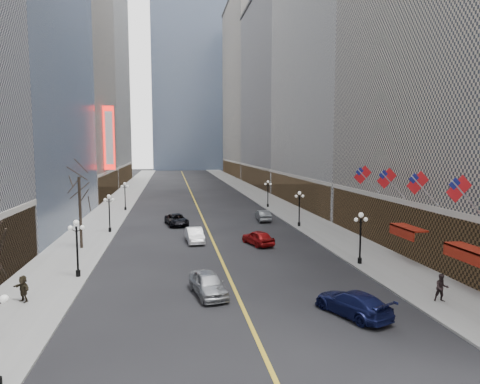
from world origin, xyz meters
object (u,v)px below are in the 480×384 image
object	(u,v)px
streetlamp_west_1	(77,242)
car_nb_far	(177,220)
car_sb_mid	(258,238)
streetlamp_east_3	(268,191)
car_sb_far	(263,216)
car_nb_near	(208,284)
streetlamp_east_2	(299,205)
car_sb_near	(353,303)
streetlamp_east_1	(361,232)
car_nb_mid	(195,235)
streetlamp_west_3	(125,193)
streetlamp_west_2	(109,209)

from	to	relation	value
streetlamp_west_1	car_nb_far	distance (m)	23.37
car_sb_mid	streetlamp_east_3	bearing A→B (deg)	-122.95
streetlamp_west_1	car_sb_far	size ratio (longest dim) A/B	0.98
streetlamp_west_1	car_nb_near	bearing A→B (deg)	-29.49
streetlamp_east_2	car_nb_far	bearing A→B (deg)	166.13
car_sb_near	streetlamp_west_1	bearing A→B (deg)	-52.84
car_sb_mid	streetlamp_east_1	bearing A→B (deg)	110.82
car_nb_mid	car_sb_near	size ratio (longest dim) A/B	0.90
car_nb_mid	car_nb_far	world-z (taller)	car_nb_mid
streetlamp_east_1	car_sb_mid	world-z (taller)	streetlamp_east_1
streetlamp_east_3	car_sb_near	xyz separation A→B (m)	(-5.34, -46.53, -2.14)
car_nb_near	car_sb_mid	distance (m)	15.99
streetlamp_west_3	car_sb_far	bearing A→B (deg)	-32.34
streetlamp_east_1	streetlamp_east_3	xyz separation A→B (m)	(0.00, 36.00, 0.00)
streetlamp_east_1	car_sb_mid	bearing A→B (deg)	128.71
streetlamp_east_2	car_sb_near	bearing A→B (deg)	-100.60
streetlamp_east_3	streetlamp_west_2	world-z (taller)	same
car_nb_near	car_sb_mid	bearing A→B (deg)	54.93
streetlamp_west_2	car_nb_near	xyz separation A→B (m)	(9.80, -23.54, -2.08)
car_nb_near	car_sb_near	xyz separation A→B (m)	(8.46, -4.99, -0.06)
streetlamp_west_3	car_sb_near	distance (m)	50.03
car_sb_near	car_sb_far	bearing A→B (deg)	-115.83
streetlamp_east_2	car_nb_mid	size ratio (longest dim) A/B	0.95
streetlamp_west_2	car_sb_mid	world-z (taller)	streetlamp_west_2
car_nb_far	streetlamp_east_3	bearing A→B (deg)	31.66
streetlamp_west_3	car_nb_near	distance (m)	42.73
streetlamp_west_3	streetlamp_east_2	bearing A→B (deg)	-37.33
streetlamp_east_2	streetlamp_west_1	distance (m)	29.68
streetlamp_east_2	car_nb_mid	xyz separation A→B (m)	(-13.80, -6.61, -2.12)
streetlamp_west_1	car_nb_mid	size ratio (longest dim) A/B	0.95
streetlamp_east_3	streetlamp_west_1	distance (m)	43.05
streetlamp_east_2	streetlamp_west_1	world-z (taller)	same
car_sb_near	streetlamp_west_3	bearing A→B (deg)	-91.44
streetlamp_east_1	car_sb_far	distance (m)	23.70
streetlamp_east_1	car_sb_near	xyz separation A→B (m)	(-5.34, -10.53, -2.14)
car_nb_mid	car_sb_far	xyz separation A→B (m)	(10.21, 11.94, -0.02)
streetlamp_west_1	car_sb_far	xyz separation A→B (m)	(20.01, 23.33, -2.14)
streetlamp_east_2	car_sb_mid	distance (m)	11.71
car_sb_far	car_nb_mid	bearing A→B (deg)	51.72
streetlamp_east_1	car_sb_far	bearing A→B (deg)	98.75
streetlamp_west_2	streetlamp_east_1	bearing A→B (deg)	-37.33
car_sb_far	streetlamp_east_3	bearing A→B (deg)	-103.56
streetlamp_east_1	car_sb_near	world-z (taller)	streetlamp_east_1
streetlamp_west_1	car_sb_mid	world-z (taller)	streetlamp_west_1
streetlamp_east_2	car_sb_far	distance (m)	6.77
streetlamp_east_1	streetlamp_east_2	bearing A→B (deg)	90.00
streetlamp_east_3	car_nb_mid	distance (m)	28.30
streetlamp_west_3	car_nb_near	size ratio (longest dim) A/B	0.94
streetlamp_west_1	car_nb_mid	xyz separation A→B (m)	(9.80, 11.39, -2.12)
car_nb_far	car_sb_near	xyz separation A→B (m)	(10.24, -32.38, 0.02)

